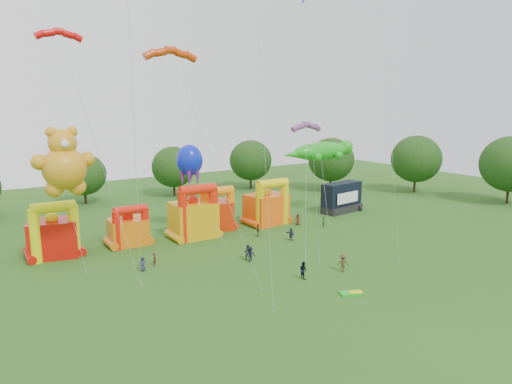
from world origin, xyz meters
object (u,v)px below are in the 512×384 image
bouncy_castle_0 (54,235)px  bouncy_castle_2 (194,217)px  stage_trailer (342,198)px  spectator_4 (258,230)px  gecko_kite (323,174)px  octopus_kite (199,190)px  spectator_0 (143,264)px  teddy_bear_kite (66,173)px

bouncy_castle_0 → bouncy_castle_2: 17.17m
bouncy_castle_2 → bouncy_castle_0: bearing=174.0°
stage_trailer → spectator_4: bearing=-167.2°
gecko_kite → spectator_4: (-13.84, -2.82, -6.13)m
octopus_kite → spectator_0: bearing=-141.0°
spectator_0 → gecko_kite: bearing=29.7°
bouncy_castle_2 → spectator_0: 13.23m
teddy_bear_kite → stage_trailer: bearing=6.0°
octopus_kite → spectator_4: (6.15, -4.94, -5.37)m
bouncy_castle_0 → teddy_bear_kite: teddy_bear_kite is taller
spectator_4 → bouncy_castle_2: bearing=-88.6°
bouncy_castle_0 → gecko_kite: size_ratio=0.49×
stage_trailer → spectator_4: 19.97m
gecko_kite → spectator_4: 15.39m
octopus_kite → stage_trailer: bearing=-1.2°
stage_trailer → bouncy_castle_2: bearing=-179.5°
bouncy_castle_2 → spectator_0: bouncy_castle_2 is taller
gecko_kite → spectator_0: 32.64m
gecko_kite → spectator_4: size_ratio=8.19×
bouncy_castle_0 → spectator_0: bouncy_castle_0 is taller
bouncy_castle_2 → spectator_4: bearing=-29.5°
gecko_kite → spectator_4: bearing=-168.5°
bouncy_castle_2 → gecko_kite: bearing=-3.6°
bouncy_castle_0 → octopus_kite: (18.30, -1.02, 3.65)m
bouncy_castle_2 → spectator_0: (-10.07, -8.36, -1.99)m
bouncy_castle_0 → bouncy_castle_2: (17.07, -1.79, 0.22)m
bouncy_castle_2 → spectator_0: bearing=-140.3°
bouncy_castle_0 → spectator_4: 25.22m
bouncy_castle_0 → spectator_0: (7.01, -10.15, -1.77)m
bouncy_castle_0 → teddy_bear_kite: size_ratio=0.44×
octopus_kite → spectator_4: 9.54m
bouncy_castle_0 → octopus_kite: 18.69m
teddy_bear_kite → gecko_kite: 37.79m
bouncy_castle_2 → octopus_kite: size_ratio=0.60×
stage_trailer → gecko_kite: size_ratio=0.56×
stage_trailer → octopus_kite: 25.86m
teddy_bear_kite → octopus_kite: size_ratio=1.25×
bouncy_castle_2 → spectator_4: size_ratio=4.36×
bouncy_castle_0 → gecko_kite: gecko_kite is taller
bouncy_castle_0 → gecko_kite: bearing=-4.7°
spectator_0 → spectator_4: bearing=30.6°
stage_trailer → spectator_0: stage_trailer is taller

